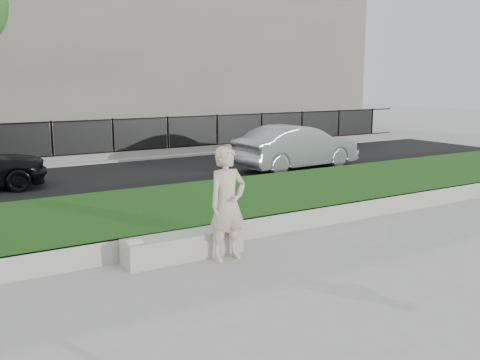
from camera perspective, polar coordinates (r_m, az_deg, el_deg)
ground at (r=9.20m, az=0.95°, el=-8.53°), size 90.00×90.00×0.00m
grass_bank at (r=11.69m, az=-6.92°, el=-3.40°), size 34.00×4.00×0.40m
grass_kerb at (r=9.99m, az=-2.24°, el=-5.76°), size 34.00×0.08×0.40m
street at (r=16.78m, az=-14.70°, el=-0.00°), size 34.00×7.00×0.04m
far_pavement at (r=21.08m, az=-18.24°, el=2.04°), size 34.00×3.00×0.12m
iron_fence at (r=20.05m, az=-17.66°, el=3.05°), size 32.00×0.30×1.50m
building_facade at (r=27.81m, az=-22.27°, el=13.97°), size 34.00×10.00×10.00m
stone_bench at (r=9.28m, az=-6.05°, el=-7.01°), size 2.10×0.52×0.43m
man at (r=9.00m, az=-1.35°, el=-2.55°), size 0.74×0.52×1.94m
book at (r=8.87m, az=-11.21°, el=-6.47°), size 0.25×0.19×0.03m
car_silver at (r=18.16m, az=6.08°, el=3.50°), size 4.62×1.96×1.48m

